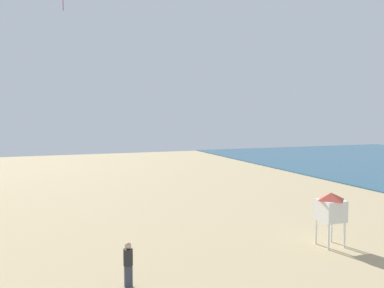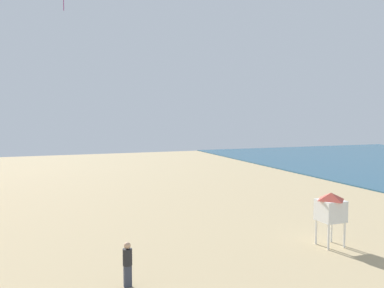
{
  "view_description": "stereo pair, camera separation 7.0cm",
  "coord_description": "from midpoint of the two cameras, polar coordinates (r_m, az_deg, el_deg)",
  "views": [
    {
      "loc": [
        -1.02,
        -5.21,
        6.22
      ],
      "look_at": [
        6.87,
        15.64,
        4.6
      ],
      "focal_mm": 38.31,
      "sensor_mm": 36.0,
      "label": 1
    },
    {
      "loc": [
        -0.95,
        -5.23,
        6.22
      ],
      "look_at": [
        6.87,
        15.64,
        4.6
      ],
      "focal_mm": 38.31,
      "sensor_mm": 36.0,
      "label": 2
    }
  ],
  "objects": [
    {
      "name": "kite_flyer",
      "position": [
        15.49,
        -8.84,
        -15.92
      ],
      "size": [
        0.34,
        0.34,
        1.64
      ],
      "rotation": [
        0.0,
        0.0,
        0.56
      ],
      "color": "#383D4C",
      "rests_on": "ground"
    },
    {
      "name": "lifeguard_stand",
      "position": [
        20.55,
        18.84,
        -8.38
      ],
      "size": [
        1.1,
        1.1,
        2.55
      ],
      "rotation": [
        0.0,
        0.0,
        -0.16
      ],
      "color": "white",
      "rests_on": "ground"
    }
  ]
}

